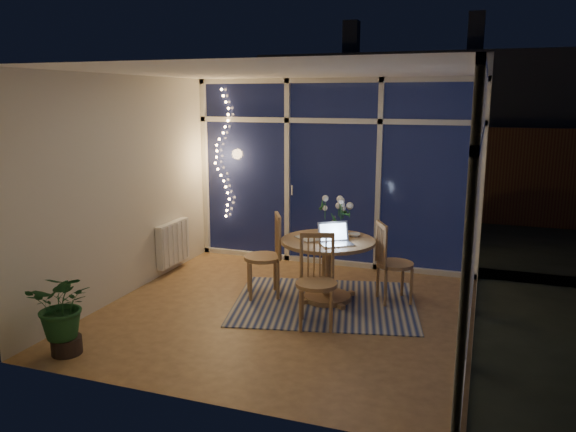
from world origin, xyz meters
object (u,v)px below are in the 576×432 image
(dining_table, at_px, (328,270))
(flower_vase, at_px, (334,226))
(laptop, at_px, (337,234))
(chair_left, at_px, (263,255))
(chair_right, at_px, (395,262))
(potted_plant, at_px, (64,315))
(chair_front, at_px, (316,282))

(dining_table, xyz_separation_m, flower_vase, (0.01, 0.23, 0.48))
(laptop, relative_size, flower_vase, 1.67)
(chair_left, relative_size, chair_right, 1.06)
(dining_table, xyz_separation_m, chair_left, (-0.77, -0.11, 0.14))
(chair_right, bearing_deg, potted_plant, 104.48)
(flower_vase, bearing_deg, dining_table, -92.76)
(chair_left, height_order, laptop, chair_left)
(chair_right, bearing_deg, dining_table, 79.60)
(chair_left, bearing_deg, dining_table, 71.14)
(chair_right, xyz_separation_m, laptop, (-0.59, -0.42, 0.39))
(chair_front, relative_size, laptop, 2.79)
(chair_left, xyz_separation_m, chair_right, (1.51, 0.33, -0.03))
(dining_table, distance_m, potted_plant, 2.88)
(dining_table, relative_size, laptop, 3.10)
(chair_front, xyz_separation_m, laptop, (0.06, 0.58, 0.38))
(dining_table, distance_m, chair_front, 0.79)
(chair_left, distance_m, chair_right, 1.55)
(dining_table, xyz_separation_m, potted_plant, (-1.92, -2.15, 0.01))
(chair_right, relative_size, laptop, 2.74)
(chair_right, xyz_separation_m, potted_plant, (-2.66, -2.38, -0.10))
(chair_left, height_order, potted_plant, chair_left)
(flower_vase, bearing_deg, chair_front, -85.32)
(chair_front, height_order, laptop, laptop)
(chair_front, relative_size, potted_plant, 1.29)
(laptop, bearing_deg, potted_plant, -170.80)
(chair_front, bearing_deg, dining_table, 81.45)
(laptop, height_order, potted_plant, laptop)
(chair_left, height_order, chair_right, chair_left)
(laptop, bearing_deg, chair_front, -130.04)
(chair_left, relative_size, chair_front, 1.04)
(chair_left, relative_size, flower_vase, 4.84)
(chair_right, xyz_separation_m, flower_vase, (-0.73, 0.01, 0.36))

